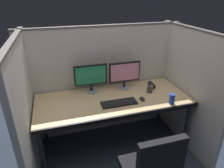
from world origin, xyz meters
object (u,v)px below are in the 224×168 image
object	(u,v)px
desk	(113,102)
soda_can	(172,99)
monitor_left	(91,77)
pen_cup	(150,89)
monitor_right	(125,73)
red_stapler	(152,85)
computer_mouse	(142,99)
keyboard_main	(119,103)

from	to	relation	value
desk	soda_can	distance (m)	0.71
monitor_left	pen_cup	bearing A→B (deg)	-18.46
soda_can	pen_cup	size ratio (longest dim) A/B	0.73
monitor_right	pen_cup	xyz separation A→B (m)	(0.28, -0.22, -0.17)
monitor_left	red_stapler	size ratio (longest dim) A/B	2.87
monitor_right	pen_cup	bearing A→B (deg)	-38.57
monitor_left	monitor_right	world-z (taller)	same
computer_mouse	red_stapler	world-z (taller)	red_stapler
monitor_left	red_stapler	world-z (taller)	monitor_left
monitor_left	soda_can	bearing A→B (deg)	-34.18
computer_mouse	soda_can	size ratio (longest dim) A/B	0.79
desk	soda_can	xyz separation A→B (m)	(0.64, -0.30, 0.11)
desk	keyboard_main	bearing A→B (deg)	-76.34
monitor_left	computer_mouse	size ratio (longest dim) A/B	4.48
keyboard_main	red_stapler	xyz separation A→B (m)	(0.58, 0.31, 0.02)
desk	monitor_left	size ratio (longest dim) A/B	4.42
desk	red_stapler	size ratio (longest dim) A/B	12.67
pen_cup	red_stapler	xyz separation A→B (m)	(0.10, 0.14, -0.02)
monitor_right	computer_mouse	xyz separation A→B (m)	(0.10, -0.39, -0.20)
computer_mouse	pen_cup	distance (m)	0.25
monitor_right	computer_mouse	bearing A→B (deg)	-75.99
pen_cup	computer_mouse	bearing A→B (deg)	-137.61
monitor_right	red_stapler	bearing A→B (deg)	-12.12
keyboard_main	soda_can	bearing A→B (deg)	-15.84
monitor_left	monitor_right	bearing A→B (deg)	-2.95
monitor_left	pen_cup	distance (m)	0.79
monitor_right	computer_mouse	size ratio (longest dim) A/B	4.48
red_stapler	monitor_right	bearing A→B (deg)	167.88
computer_mouse	soda_can	bearing A→B (deg)	-29.39
computer_mouse	desk	bearing A→B (deg)	159.18
desk	keyboard_main	world-z (taller)	keyboard_main
keyboard_main	red_stapler	size ratio (longest dim) A/B	2.87
keyboard_main	red_stapler	distance (m)	0.66
monitor_left	monitor_right	distance (m)	0.46
red_stapler	computer_mouse	bearing A→B (deg)	-132.56
keyboard_main	pen_cup	world-z (taller)	pen_cup
monitor_right	soda_can	xyz separation A→B (m)	(0.40, -0.56, -0.15)
monitor_right	soda_can	distance (m)	0.71
monitor_left	monitor_right	size ratio (longest dim) A/B	1.00
monitor_right	red_stapler	xyz separation A→B (m)	(0.38, -0.08, -0.19)
soda_can	monitor_right	bearing A→B (deg)	125.64
monitor_right	soda_can	bearing A→B (deg)	-54.36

